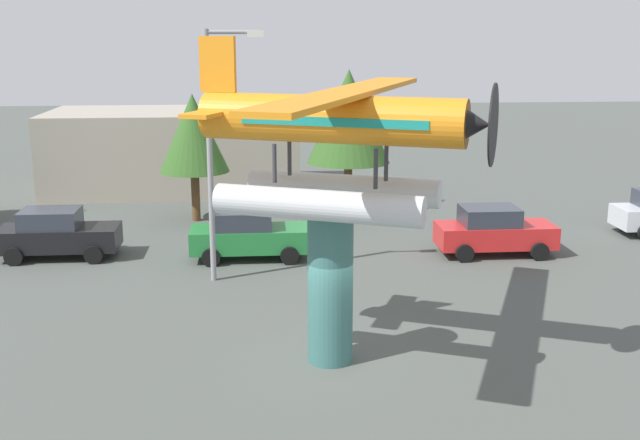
# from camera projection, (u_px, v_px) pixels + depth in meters

# --- Properties ---
(ground_plane) EXTENTS (140.00, 140.00, 0.00)m
(ground_plane) POSITION_uv_depth(u_px,v_px,m) (330.00, 360.00, 19.18)
(ground_plane) COLOR #4C514C
(display_pedestal) EXTENTS (1.10, 1.10, 3.77)m
(display_pedestal) POSITION_uv_depth(u_px,v_px,m) (330.00, 287.00, 18.74)
(display_pedestal) COLOR #386B66
(display_pedestal) RESTS_ON ground
(floatplane_monument) EXTENTS (7.18, 10.01, 4.00)m
(floatplane_monument) POSITION_uv_depth(u_px,v_px,m) (336.00, 140.00, 17.87)
(floatplane_monument) COLOR silver
(floatplane_monument) RESTS_ON display_pedestal
(car_near_black) EXTENTS (4.20, 2.02, 1.76)m
(car_near_black) POSITION_uv_depth(u_px,v_px,m) (57.00, 234.00, 27.70)
(car_near_black) COLOR black
(car_near_black) RESTS_ON ground
(car_mid_green) EXTENTS (4.20, 2.02, 1.76)m
(car_mid_green) POSITION_uv_depth(u_px,v_px,m) (248.00, 234.00, 27.60)
(car_mid_green) COLOR #237A38
(car_mid_green) RESTS_ON ground
(car_far_red) EXTENTS (4.20, 2.02, 1.76)m
(car_far_red) POSITION_uv_depth(u_px,v_px,m) (494.00, 231.00, 28.10)
(car_far_red) COLOR red
(car_far_red) RESTS_ON ground
(streetlight_primary) EXTENTS (1.84, 0.28, 7.96)m
(streetlight_primary) POSITION_uv_depth(u_px,v_px,m) (216.00, 139.00, 24.29)
(streetlight_primary) COLOR gray
(streetlight_primary) RESTS_ON ground
(storefront_building) EXTENTS (12.38, 6.48, 4.02)m
(storefront_building) POSITION_uv_depth(u_px,v_px,m) (175.00, 150.00, 39.56)
(storefront_building) COLOR #9E9384
(storefront_building) RESTS_ON ground
(tree_east) EXTENTS (2.94, 2.94, 5.40)m
(tree_east) POSITION_uv_depth(u_px,v_px,m) (193.00, 133.00, 32.50)
(tree_east) COLOR brown
(tree_east) RESTS_ON ground
(tree_center_back) EXTENTS (3.64, 3.64, 6.32)m
(tree_center_back) POSITION_uv_depth(u_px,v_px,m) (349.00, 117.00, 33.85)
(tree_center_back) COLOR brown
(tree_center_back) RESTS_ON ground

